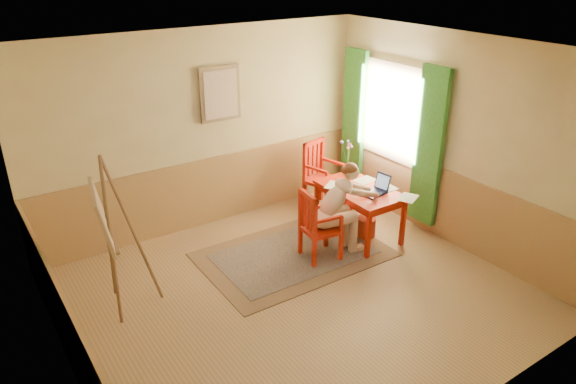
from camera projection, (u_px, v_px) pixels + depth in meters
room at (297, 185)px, 5.67m from camera, size 5.04×4.54×2.84m
wainscot at (260, 230)px, 6.64m from camera, size 5.00×4.50×1.00m
window at (390, 126)px, 7.75m from camera, size 0.12×2.01×2.20m
wall_portrait at (220, 94)px, 7.25m from camera, size 0.60×0.05×0.76m
rug at (294, 254)px, 7.05m from camera, size 2.42×1.63×0.02m
table at (359, 194)px, 7.29m from camera, size 0.72×1.20×0.72m
chair_left at (318, 226)px, 6.78m from camera, size 0.49×0.48×0.96m
chair_back at (322, 175)px, 8.16m from camera, size 0.58×0.59×1.07m
figure at (339, 206)px, 6.82m from camera, size 0.95×0.46×1.26m
laptop at (376, 189)px, 7.12m from camera, size 0.42×0.29×0.24m
papers at (373, 188)px, 7.27m from camera, size 0.91×1.20×0.00m
vase at (347, 159)px, 7.63m from camera, size 0.17×0.25×0.51m
wastebasket at (366, 227)px, 7.46m from camera, size 0.35×0.35×0.29m
easel at (106, 222)px, 5.58m from camera, size 0.67×0.82×1.83m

